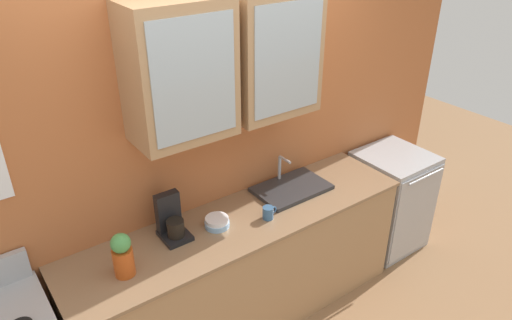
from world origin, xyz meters
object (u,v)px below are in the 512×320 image
Objects in this scene: sink_faucet at (291,188)px; dishwasher at (390,200)px; bowl_stack at (217,222)px; vase at (123,255)px; cup_near_sink at (268,213)px; coffee_maker at (172,221)px.

dishwasher is (1.06, -0.10, -0.46)m from sink_faucet.
vase is (-0.66, -0.08, 0.10)m from bowl_stack.
vase is 2.47m from dishwasher.
sink_faucet reaches higher than dishwasher.
vase is at bearing 177.36° from cup_near_sink.
bowl_stack is at bearing 178.64° from dishwasher.
dishwasher is at bearing -1.36° from bowl_stack.
bowl_stack is 0.56× the size of coffee_maker.
dishwasher is at bearing -3.55° from coffee_maker.
dishwasher is (1.41, 0.08, -0.49)m from cup_near_sink.
sink_faucet is 1.35m from vase.
coffee_maker is at bearing 23.03° from vase.
cup_near_sink is at bearing -19.11° from coffee_maker.
coffee_maker is at bearing 176.45° from dishwasher.
bowl_stack is 1.51× the size of cup_near_sink.
bowl_stack is at bearing -174.96° from sink_faucet.
cup_near_sink is at bearing -2.64° from vase.
bowl_stack is (-0.68, -0.06, 0.01)m from sink_faucet.
cup_near_sink is 0.12× the size of dishwasher.
sink_faucet is 0.60× the size of dishwasher.
coffee_maker reaches higher than vase.
vase is 0.42m from coffee_maker.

